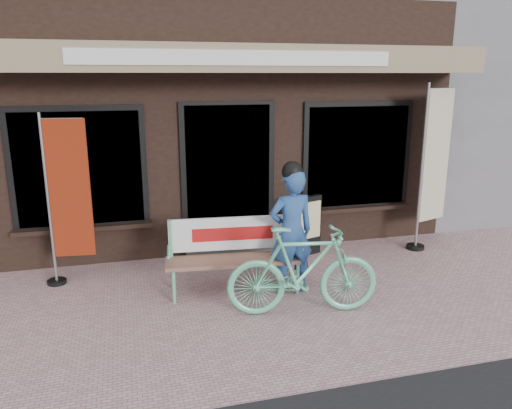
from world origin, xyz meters
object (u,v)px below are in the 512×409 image
object	(u,v)px
nobori_cream	(433,165)
menu_stand	(308,225)
person	(291,229)
bicycle	(303,271)
bench	(234,249)
nobori_red	(67,198)

from	to	relation	value
nobori_cream	menu_stand	size ratio (longest dim) A/B	2.79
nobori_cream	menu_stand	bearing A→B (deg)	158.45
person	bicycle	distance (m)	0.64
person	menu_stand	xyz separation A→B (m)	(0.65, 1.14, -0.34)
bicycle	bench	bearing A→B (deg)	45.00
bicycle	nobori_cream	size ratio (longest dim) A/B	0.68
menu_stand	bicycle	bearing A→B (deg)	-131.83
bicycle	menu_stand	distance (m)	1.85
nobori_red	nobori_cream	bearing A→B (deg)	7.56
person	nobori_cream	bearing A→B (deg)	17.72
person	nobori_cream	size ratio (longest dim) A/B	0.65
bicycle	menu_stand	world-z (taller)	bicycle
nobori_red	menu_stand	bearing A→B (deg)	9.88
person	nobori_cream	distance (m)	2.80
bench	nobori_red	xyz separation A→B (m)	(-1.91, 0.72, 0.58)
bicycle	nobori_cream	distance (m)	3.17
bench	bicycle	xyz separation A→B (m)	(0.59, -0.81, -0.02)
person	bicycle	bearing A→B (deg)	-100.00
nobori_cream	menu_stand	distance (m)	2.07
bicycle	nobori_red	size ratio (longest dim) A/B	0.78
nobori_cream	menu_stand	xyz separation A→B (m)	(-1.91, 0.10, -0.81)
bicycle	nobori_red	bearing A→B (deg)	67.69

